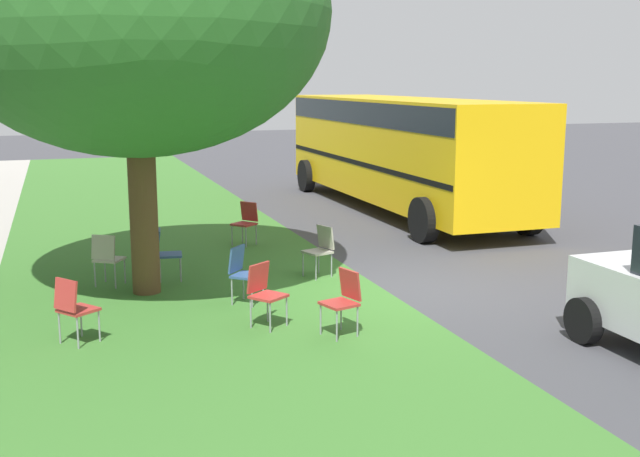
{
  "coord_description": "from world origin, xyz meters",
  "views": [
    {
      "loc": [
        -11.04,
        5.07,
        3.33
      ],
      "look_at": [
        1.14,
        0.94,
        0.86
      ],
      "focal_mm": 43.41,
      "sensor_mm": 36.0,
      "label": 1
    }
  ],
  "objects_px": {
    "chair_7": "(165,250)",
    "street_tree": "(135,12)",
    "chair_0": "(73,305)",
    "chair_6": "(243,270)",
    "chair_4": "(343,297)",
    "chair_3": "(107,256)",
    "school_bus": "(400,142)",
    "chair_1": "(321,247)",
    "chair_2": "(246,220)",
    "chair_5": "(264,290)"
  },
  "relations": [
    {
      "from": "chair_3",
      "to": "chair_0",
      "type": "bearing_deg",
      "value": 168.1
    },
    {
      "from": "street_tree",
      "to": "chair_2",
      "type": "height_order",
      "value": "street_tree"
    },
    {
      "from": "chair_4",
      "to": "chair_3",
      "type": "bearing_deg",
      "value": 38.35
    },
    {
      "from": "chair_3",
      "to": "school_bus",
      "type": "height_order",
      "value": "school_bus"
    },
    {
      "from": "chair_3",
      "to": "chair_1",
      "type": "bearing_deg",
      "value": -97.81
    },
    {
      "from": "street_tree",
      "to": "chair_0",
      "type": "bearing_deg",
      "value": 152.64
    },
    {
      "from": "street_tree",
      "to": "chair_4",
      "type": "xyz_separation_m",
      "value": [
        -2.97,
        -2.24,
        -3.82
      ]
    },
    {
      "from": "chair_0",
      "to": "chair_5",
      "type": "bearing_deg",
      "value": -91.57
    },
    {
      "from": "street_tree",
      "to": "chair_7",
      "type": "xyz_separation_m",
      "value": [
        0.67,
        -0.4,
        -3.82
      ]
    },
    {
      "from": "street_tree",
      "to": "chair_0",
      "type": "xyz_separation_m",
      "value": [
        -2.22,
        1.15,
        -3.82
      ]
    },
    {
      "from": "chair_7",
      "to": "street_tree",
      "type": "bearing_deg",
      "value": 149.46
    },
    {
      "from": "chair_1",
      "to": "chair_3",
      "type": "relative_size",
      "value": 1.0
    },
    {
      "from": "chair_4",
      "to": "chair_5",
      "type": "distance_m",
      "value": 1.13
    },
    {
      "from": "chair_4",
      "to": "chair_7",
      "type": "bearing_deg",
      "value": 26.87
    },
    {
      "from": "street_tree",
      "to": "school_bus",
      "type": "xyz_separation_m",
      "value": [
        6.07,
        -7.16,
        -2.58
      ]
    },
    {
      "from": "chair_7",
      "to": "chair_1",
      "type": "bearing_deg",
      "value": -102.84
    },
    {
      "from": "street_tree",
      "to": "chair_3",
      "type": "relative_size",
      "value": 7.42
    },
    {
      "from": "chair_0",
      "to": "chair_4",
      "type": "relative_size",
      "value": 1.0
    },
    {
      "from": "chair_0",
      "to": "chair_6",
      "type": "distance_m",
      "value": 2.72
    },
    {
      "from": "chair_4",
      "to": "chair_5",
      "type": "bearing_deg",
      "value": 52.67
    },
    {
      "from": "street_tree",
      "to": "chair_1",
      "type": "relative_size",
      "value": 7.42
    },
    {
      "from": "street_tree",
      "to": "chair_5",
      "type": "height_order",
      "value": "street_tree"
    },
    {
      "from": "chair_5",
      "to": "school_bus",
      "type": "relative_size",
      "value": 0.08
    },
    {
      "from": "street_tree",
      "to": "chair_3",
      "type": "bearing_deg",
      "value": 44.43
    },
    {
      "from": "chair_0",
      "to": "chair_2",
      "type": "relative_size",
      "value": 1.0
    },
    {
      "from": "chair_0",
      "to": "chair_6",
      "type": "relative_size",
      "value": 1.0
    },
    {
      "from": "chair_3",
      "to": "school_bus",
      "type": "xyz_separation_m",
      "value": [
        5.5,
        -7.72,
        1.24
      ]
    },
    {
      "from": "chair_0",
      "to": "chair_7",
      "type": "distance_m",
      "value": 3.28
    },
    {
      "from": "school_bus",
      "to": "chair_2",
      "type": "bearing_deg",
      "value": 122.07
    },
    {
      "from": "chair_4",
      "to": "chair_0",
      "type": "bearing_deg",
      "value": 77.47
    },
    {
      "from": "street_tree",
      "to": "chair_7",
      "type": "distance_m",
      "value": 3.9
    },
    {
      "from": "street_tree",
      "to": "chair_3",
      "type": "distance_m",
      "value": 3.9
    },
    {
      "from": "chair_1",
      "to": "chair_3",
      "type": "height_order",
      "value": "same"
    },
    {
      "from": "chair_2",
      "to": "chair_7",
      "type": "relative_size",
      "value": 1.0
    },
    {
      "from": "chair_6",
      "to": "school_bus",
      "type": "distance_m",
      "value": 9.31
    },
    {
      "from": "street_tree",
      "to": "chair_0",
      "type": "height_order",
      "value": "street_tree"
    },
    {
      "from": "school_bus",
      "to": "chair_4",
      "type": "bearing_deg",
      "value": 151.46
    },
    {
      "from": "chair_5",
      "to": "chair_6",
      "type": "height_order",
      "value": "same"
    },
    {
      "from": "chair_2",
      "to": "school_bus",
      "type": "height_order",
      "value": "school_bus"
    },
    {
      "from": "chair_3",
      "to": "chair_6",
      "type": "distance_m",
      "value": 2.51
    },
    {
      "from": "chair_1",
      "to": "chair_3",
      "type": "bearing_deg",
      "value": 82.19
    },
    {
      "from": "chair_1",
      "to": "chair_5",
      "type": "height_order",
      "value": "same"
    },
    {
      "from": "chair_0",
      "to": "chair_4",
      "type": "xyz_separation_m",
      "value": [
        -0.75,
        -3.39,
        0.0
      ]
    },
    {
      "from": "street_tree",
      "to": "chair_4",
      "type": "distance_m",
      "value": 5.33
    },
    {
      "from": "street_tree",
      "to": "chair_0",
      "type": "relative_size",
      "value": 7.42
    },
    {
      "from": "chair_0",
      "to": "chair_1",
      "type": "xyz_separation_m",
      "value": [
        2.3,
        -4.11,
        0.0
      ]
    },
    {
      "from": "chair_4",
      "to": "chair_6",
      "type": "bearing_deg",
      "value": 25.9
    },
    {
      "from": "chair_5",
      "to": "street_tree",
      "type": "bearing_deg",
      "value": 30.46
    },
    {
      "from": "chair_2",
      "to": "chair_1",
      "type": "bearing_deg",
      "value": -168.52
    },
    {
      "from": "street_tree",
      "to": "school_bus",
      "type": "relative_size",
      "value": 0.63
    }
  ]
}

